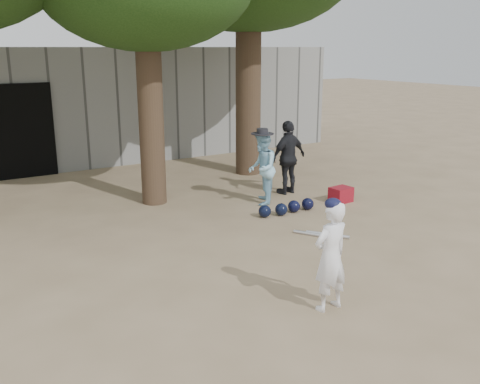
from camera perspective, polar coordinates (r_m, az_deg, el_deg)
ground at (r=7.03m, az=0.20°, el=-10.01°), size 70.00×70.00×0.00m
boy_player at (r=6.30m, az=9.63°, el=-6.78°), size 0.50×0.35×1.32m
spectator_blue at (r=10.42m, az=2.36°, el=2.53°), size 0.84×0.88×1.42m
spectator_dark at (r=11.21m, az=5.18°, el=3.69°), size 0.95×0.50×1.54m
red_bag at (r=10.85m, az=10.71°, el=-0.28°), size 0.45×0.35×0.30m
back_building at (r=16.14m, az=-20.10°, el=8.97°), size 16.00×5.24×3.00m
helmet_row at (r=9.96m, az=5.05°, el=-1.68°), size 1.19×0.30×0.23m
bat_pile at (r=8.88m, az=8.65°, el=-4.51°), size 0.62×0.75×0.06m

